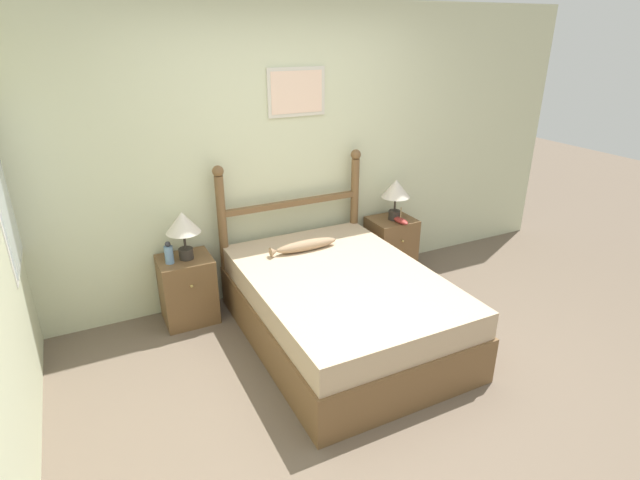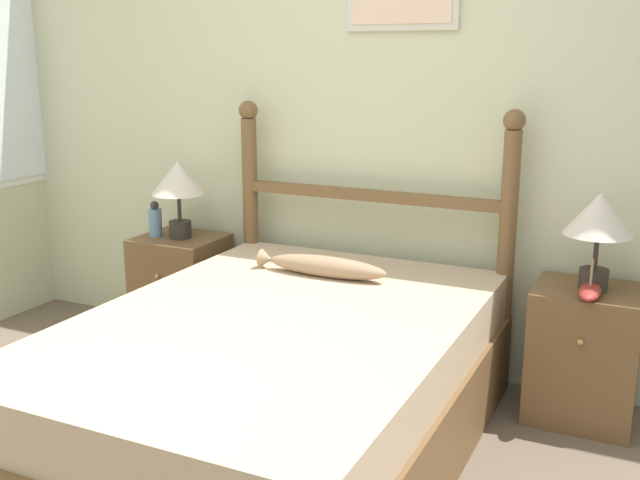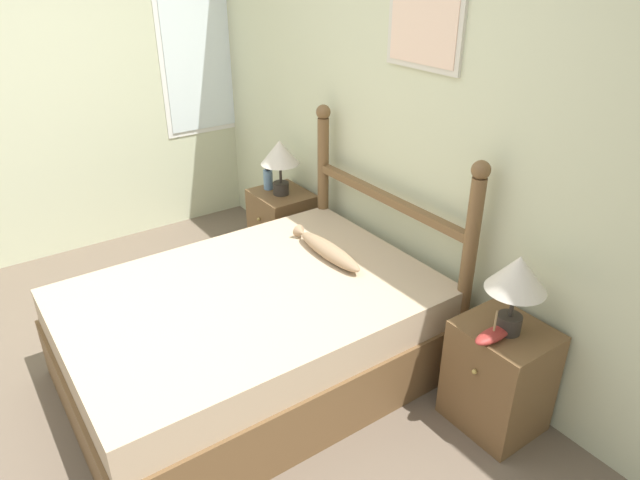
{
  "view_description": "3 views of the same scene",
  "coord_description": "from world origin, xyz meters",
  "px_view_note": "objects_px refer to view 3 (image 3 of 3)",
  "views": [
    {
      "loc": [
        -1.62,
        -2.34,
        2.32
      ],
      "look_at": [
        0.04,
        0.97,
        0.75
      ],
      "focal_mm": 28.0,
      "sensor_mm": 36.0,
      "label": 1
    },
    {
      "loc": [
        1.36,
        -1.64,
        1.52
      ],
      "look_at": [
        0.07,
        1.04,
        0.77
      ],
      "focal_mm": 42.0,
      "sensor_mm": 36.0,
      "label": 2
    },
    {
      "loc": [
        2.39,
        -0.52,
        2.19
      ],
      "look_at": [
        0.14,
        1.06,
        0.77
      ],
      "focal_mm": 32.0,
      "sensor_mm": 36.0,
      "label": 3
    }
  ],
  "objects_px": {
    "table_lamp_right": "(517,278)",
    "nightstand_left": "(282,228)",
    "fish_pillow": "(327,250)",
    "nightstand_right": "(499,376)",
    "bottle": "(268,178)",
    "table_lamp_left": "(280,155)",
    "bed": "(253,333)",
    "model_boat": "(493,335)"
  },
  "relations": [
    {
      "from": "fish_pillow",
      "to": "nightstand_right",
      "type": "bearing_deg",
      "value": 14.25
    },
    {
      "from": "bed",
      "to": "model_boat",
      "type": "relative_size",
      "value": 8.61
    },
    {
      "from": "bottle",
      "to": "model_boat",
      "type": "bearing_deg",
      "value": -2.17
    },
    {
      "from": "nightstand_left",
      "to": "nightstand_right",
      "type": "relative_size",
      "value": 1.0
    },
    {
      "from": "model_boat",
      "to": "table_lamp_right",
      "type": "bearing_deg",
      "value": 89.74
    },
    {
      "from": "nightstand_right",
      "to": "model_boat",
      "type": "bearing_deg",
      "value": -84.73
    },
    {
      "from": "table_lamp_right",
      "to": "nightstand_left",
      "type": "bearing_deg",
      "value": 179.56
    },
    {
      "from": "table_lamp_right",
      "to": "model_boat",
      "type": "xyz_separation_m",
      "value": [
        -0.0,
        -0.11,
        -0.27
      ]
    },
    {
      "from": "bed",
      "to": "nightstand_right",
      "type": "bearing_deg",
      "value": 38.85
    },
    {
      "from": "table_lamp_left",
      "to": "nightstand_left",
      "type": "bearing_deg",
      "value": 146.77
    },
    {
      "from": "bottle",
      "to": "bed",
      "type": "bearing_deg",
      "value": -34.51
    },
    {
      "from": "nightstand_left",
      "to": "bottle",
      "type": "bearing_deg",
      "value": -162.43
    },
    {
      "from": "model_boat",
      "to": "fish_pillow",
      "type": "distance_m",
      "value": 1.11
    },
    {
      "from": "bed",
      "to": "model_boat",
      "type": "bearing_deg",
      "value": 34.22
    },
    {
      "from": "table_lamp_right",
      "to": "bottle",
      "type": "height_order",
      "value": "table_lamp_right"
    },
    {
      "from": "fish_pillow",
      "to": "model_boat",
      "type": "bearing_deg",
      "value": 8.02
    },
    {
      "from": "table_lamp_left",
      "to": "nightstand_right",
      "type": "bearing_deg",
      "value": 0.34
    },
    {
      "from": "nightstand_left",
      "to": "fish_pillow",
      "type": "xyz_separation_m",
      "value": [
        0.97,
        -0.28,
        0.32
      ]
    },
    {
      "from": "fish_pillow",
      "to": "table_lamp_right",
      "type": "bearing_deg",
      "value": 13.33
    },
    {
      "from": "bed",
      "to": "bottle",
      "type": "height_order",
      "value": "bottle"
    },
    {
      "from": "nightstand_left",
      "to": "model_boat",
      "type": "xyz_separation_m",
      "value": [
        2.06,
        -0.12,
        0.31
      ]
    },
    {
      "from": "model_boat",
      "to": "table_lamp_left",
      "type": "bearing_deg",
      "value": 176.95
    },
    {
      "from": "table_lamp_right",
      "to": "model_boat",
      "type": "height_order",
      "value": "table_lamp_right"
    },
    {
      "from": "bed",
      "to": "fish_pillow",
      "type": "height_order",
      "value": "fish_pillow"
    },
    {
      "from": "bed",
      "to": "table_lamp_left",
      "type": "relative_size",
      "value": 4.83
    },
    {
      "from": "table_lamp_right",
      "to": "fish_pillow",
      "type": "xyz_separation_m",
      "value": [
        -1.1,
        -0.26,
        -0.26
      ]
    },
    {
      "from": "table_lamp_right",
      "to": "fish_pillow",
      "type": "distance_m",
      "value": 1.16
    },
    {
      "from": "model_boat",
      "to": "nightstand_right",
      "type": "bearing_deg",
      "value": 95.27
    },
    {
      "from": "table_lamp_left",
      "to": "table_lamp_right",
      "type": "bearing_deg",
      "value": -0.1
    },
    {
      "from": "nightstand_right",
      "to": "fish_pillow",
      "type": "distance_m",
      "value": 1.16
    },
    {
      "from": "model_boat",
      "to": "fish_pillow",
      "type": "relative_size",
      "value": 0.37
    },
    {
      "from": "nightstand_left",
      "to": "table_lamp_left",
      "type": "xyz_separation_m",
      "value": [
        0.02,
        -0.01,
        0.58
      ]
    },
    {
      "from": "nightstand_left",
      "to": "nightstand_right",
      "type": "xyz_separation_m",
      "value": [
        2.05,
        0.0,
        0.0
      ]
    },
    {
      "from": "bed",
      "to": "model_boat",
      "type": "distance_m",
      "value": 1.3
    },
    {
      "from": "nightstand_right",
      "to": "table_lamp_left",
      "type": "bearing_deg",
      "value": -179.66
    },
    {
      "from": "table_lamp_right",
      "to": "bottle",
      "type": "relative_size",
      "value": 2.15
    },
    {
      "from": "table_lamp_left",
      "to": "bottle",
      "type": "xyz_separation_m",
      "value": [
        -0.14,
        -0.03,
        -0.21
      ]
    },
    {
      "from": "table_lamp_right",
      "to": "bottle",
      "type": "distance_m",
      "value": 2.19
    },
    {
      "from": "table_lamp_left",
      "to": "table_lamp_right",
      "type": "distance_m",
      "value": 2.04
    },
    {
      "from": "nightstand_left",
      "to": "table_lamp_right",
      "type": "height_order",
      "value": "table_lamp_right"
    },
    {
      "from": "nightstand_left",
      "to": "table_lamp_left",
      "type": "height_order",
      "value": "table_lamp_left"
    },
    {
      "from": "nightstand_right",
      "to": "table_lamp_left",
      "type": "distance_m",
      "value": 2.12
    }
  ]
}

